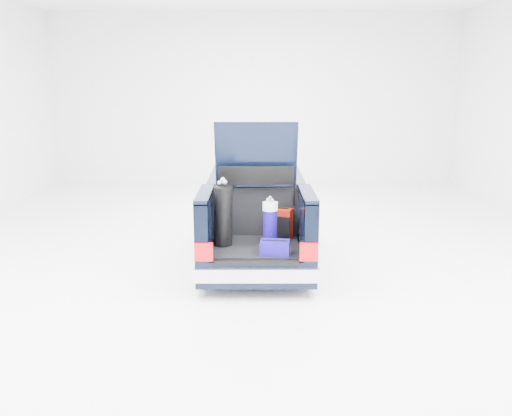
{
  "coord_description": "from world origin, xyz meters",
  "views": [
    {
      "loc": [
        -0.03,
        -9.41,
        3.08
      ],
      "look_at": [
        0.0,
        -0.5,
        0.96
      ],
      "focal_mm": 38.0,
      "sensor_mm": 36.0,
      "label": 1
    }
  ],
  "objects_px": {
    "blue_golf_bag": "(270,224)",
    "blue_duffel": "(275,248)",
    "black_golf_bag": "(223,216)",
    "car": "(256,216)",
    "red_suitcase": "(282,224)"
  },
  "relations": [
    {
      "from": "car",
      "to": "red_suitcase",
      "type": "bearing_deg",
      "value": -70.73
    },
    {
      "from": "car",
      "to": "blue_golf_bag",
      "type": "height_order",
      "value": "car"
    },
    {
      "from": "blue_duffel",
      "to": "blue_golf_bag",
      "type": "bearing_deg",
      "value": 104.32
    },
    {
      "from": "car",
      "to": "black_golf_bag",
      "type": "height_order",
      "value": "car"
    },
    {
      "from": "blue_golf_bag",
      "to": "blue_duffel",
      "type": "relative_size",
      "value": 1.71
    },
    {
      "from": "red_suitcase",
      "to": "blue_golf_bag",
      "type": "height_order",
      "value": "blue_golf_bag"
    },
    {
      "from": "blue_golf_bag",
      "to": "black_golf_bag",
      "type": "bearing_deg",
      "value": 171.13
    },
    {
      "from": "blue_golf_bag",
      "to": "car",
      "type": "bearing_deg",
      "value": 89.76
    },
    {
      "from": "black_golf_bag",
      "to": "car",
      "type": "bearing_deg",
      "value": 49.32
    },
    {
      "from": "car",
      "to": "blue_golf_bag",
      "type": "relative_size",
      "value": 6.03
    },
    {
      "from": "blue_golf_bag",
      "to": "blue_duffel",
      "type": "bearing_deg",
      "value": -89.75
    },
    {
      "from": "car",
      "to": "blue_duffel",
      "type": "distance_m",
      "value": 2.02
    },
    {
      "from": "blue_golf_bag",
      "to": "red_suitcase",
      "type": "bearing_deg",
      "value": 54.46
    },
    {
      "from": "red_suitcase",
      "to": "black_golf_bag",
      "type": "relative_size",
      "value": 0.49
    },
    {
      "from": "red_suitcase",
      "to": "blue_duffel",
      "type": "height_order",
      "value": "red_suitcase"
    }
  ]
}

